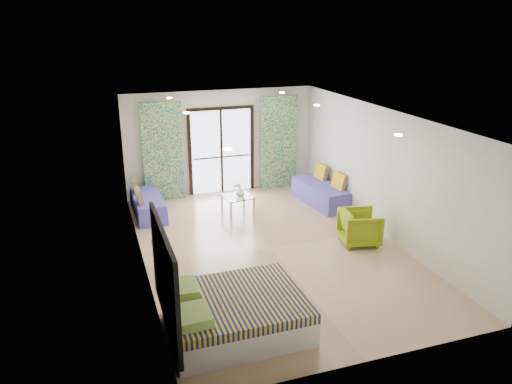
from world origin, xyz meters
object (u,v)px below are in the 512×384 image
object	(u,v)px
coffee_table	(238,198)
armchair	(360,226)
daybed_right	(321,193)
bed	(234,313)
daybed_left	(147,205)

from	to	relation	value
coffee_table	armchair	bearing A→B (deg)	-51.75
coffee_table	armchair	xyz separation A→B (m)	(1.90, -2.41, -0.00)
daybed_right	coffee_table	size ratio (longest dim) A/B	2.44
bed	armchair	distance (m)	3.92
daybed_right	armchair	bearing A→B (deg)	-102.73
daybed_left	armchair	world-z (taller)	daybed_left
coffee_table	daybed_left	bearing A→B (deg)	163.77
bed	coffee_table	xyz separation A→B (m)	(1.41, 4.50, 0.10)
bed	daybed_right	world-z (taller)	daybed_right
bed	daybed_left	distance (m)	5.14
daybed_left	daybed_right	xyz separation A→B (m)	(4.23, -0.62, 0.02)
daybed_left	coffee_table	bearing A→B (deg)	-17.61
daybed_right	coffee_table	bearing A→B (deg)	173.54
daybed_left	coffee_table	world-z (taller)	daybed_left
armchair	bed	bearing A→B (deg)	134.08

